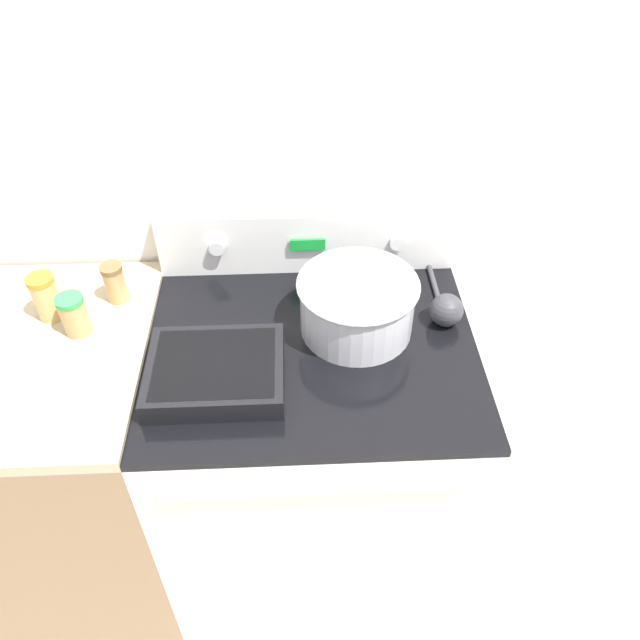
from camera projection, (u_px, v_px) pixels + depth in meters
kitchen_wall at (305, 145)px, 1.50m from camera, size 8.00×0.05×2.50m
stove_range at (313, 461)px, 1.76m from camera, size 0.77×0.67×0.93m
control_panel at (307, 240)px, 1.61m from camera, size 0.77×0.07×0.17m
side_counter at (87, 469)px, 1.74m from camera, size 0.50×0.64×0.94m
mixing_bowl at (357, 303)px, 1.44m from camera, size 0.28×0.28×0.14m
casserole_dish at (216, 371)px, 1.35m from camera, size 0.29×0.24×0.05m
ladle at (446, 309)px, 1.49m from camera, size 0.08×0.26×0.08m
spice_jar_brown_cap at (115, 283)px, 1.52m from camera, size 0.05×0.05×0.10m
spice_jar_green_cap at (74, 315)px, 1.43m from camera, size 0.06×0.06×0.10m
spice_jar_orange_cap at (46, 297)px, 1.47m from camera, size 0.06×0.06×0.12m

